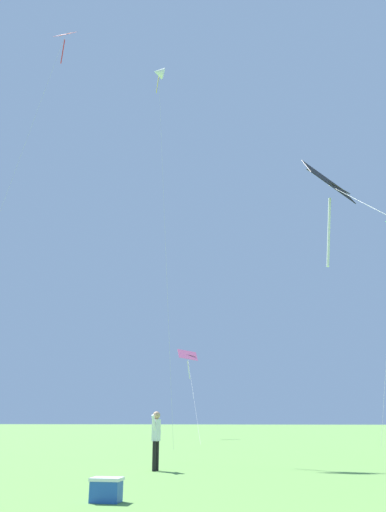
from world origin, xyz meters
The scene contains 6 objects.
kite_red_high centered at (-14.19, 25.18, 27.81)m, with size 4.47×5.12×30.23m.
kite_black_large centered at (2.65, 10.19, 7.46)m, with size 4.23×10.26×8.74m.
kite_white_distant centered at (-7.74, 30.13, 28.93)m, with size 3.33×5.52×29.58m.
kite_pink_low centered at (-7.59, 42.87, 6.93)m, with size 4.13×12.81×7.92m.
person_near_tree centered at (-3.04, 13.31, 1.06)m, with size 0.25×0.57×1.76m.
picnic_cooler centered at (-2.45, 7.18, 0.22)m, with size 0.60×0.40×0.44m.
Camera 1 is at (1.01, -2.75, 1.49)m, focal length 34.46 mm.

